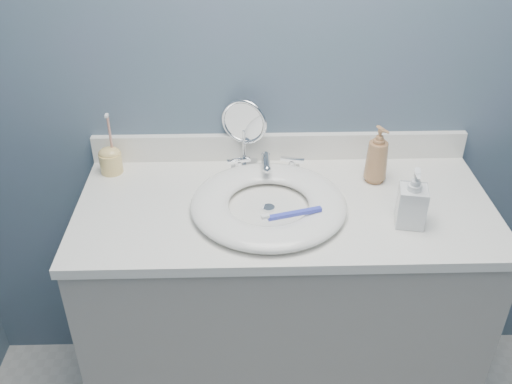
{
  "coord_description": "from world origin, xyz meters",
  "views": [
    {
      "loc": [
        -0.12,
        -0.41,
        1.82
      ],
      "look_at": [
        -0.09,
        0.94,
        0.94
      ],
      "focal_mm": 40.0,
      "sensor_mm": 36.0,
      "label": 1
    }
  ],
  "objects_px": {
    "makeup_mirror": "(244,129)",
    "soap_bottle_amber": "(377,155)",
    "toothbrush_holder": "(111,159)",
    "soap_bottle_clear": "(413,198)"
  },
  "relations": [
    {
      "from": "soap_bottle_amber",
      "to": "toothbrush_holder",
      "type": "height_order",
      "value": "toothbrush_holder"
    },
    {
      "from": "makeup_mirror",
      "to": "soap_bottle_amber",
      "type": "height_order",
      "value": "makeup_mirror"
    },
    {
      "from": "soap_bottle_amber",
      "to": "makeup_mirror",
      "type": "bearing_deg",
      "value": 136.0
    },
    {
      "from": "soap_bottle_clear",
      "to": "toothbrush_holder",
      "type": "relative_size",
      "value": 0.84
    },
    {
      "from": "soap_bottle_clear",
      "to": "makeup_mirror",
      "type": "bearing_deg",
      "value": 153.67
    },
    {
      "from": "soap_bottle_amber",
      "to": "soap_bottle_clear",
      "type": "xyz_separation_m",
      "value": [
        0.05,
        -0.23,
        -0.01
      ]
    },
    {
      "from": "soap_bottle_amber",
      "to": "soap_bottle_clear",
      "type": "distance_m",
      "value": 0.23
    },
    {
      "from": "soap_bottle_amber",
      "to": "toothbrush_holder",
      "type": "xyz_separation_m",
      "value": [
        -0.83,
        0.07,
        -0.05
      ]
    },
    {
      "from": "soap_bottle_amber",
      "to": "soap_bottle_clear",
      "type": "height_order",
      "value": "soap_bottle_amber"
    },
    {
      "from": "makeup_mirror",
      "to": "toothbrush_holder",
      "type": "bearing_deg",
      "value": -153.26
    }
  ]
}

